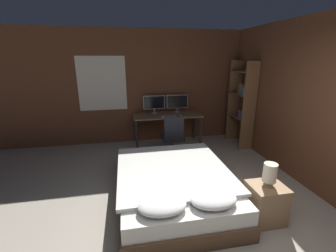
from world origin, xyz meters
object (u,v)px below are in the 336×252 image
object	(u,v)px
monitor_left	(154,103)
keyboard	(169,117)
bedside_lamp	(270,173)
computer_mouse	(181,116)
monitor_right	(177,102)
desk	(168,118)
bookshelf	(243,100)
bed	(174,186)
nightstand	(265,203)
office_chair	(172,141)

from	to	relation	value
monitor_left	keyboard	world-z (taller)	monitor_left
bedside_lamp	computer_mouse	world-z (taller)	bedside_lamp
monitor_right	keyboard	size ratio (longest dim) A/B	1.48
keyboard	computer_mouse	xyz separation A→B (m)	(0.27, 0.00, 0.01)
bedside_lamp	keyboard	world-z (taller)	bedside_lamp
monitor_left	desk	bearing A→B (deg)	-37.13
computer_mouse	bookshelf	xyz separation A→B (m)	(1.44, -0.17, 0.35)
bed	computer_mouse	size ratio (longest dim) A/B	29.23
bookshelf	bedside_lamp	bearing A→B (deg)	-111.08
bedside_lamp	desk	world-z (taller)	bedside_lamp
nightstand	desk	xyz separation A→B (m)	(-0.74, 2.91, 0.40)
bedside_lamp	computer_mouse	distance (m)	2.74
nightstand	office_chair	size ratio (longest dim) A/B	0.55
bed	monitor_right	bearing A→B (deg)	76.01
monitor_right	keyboard	world-z (taller)	monitor_right
desk	computer_mouse	world-z (taller)	computer_mouse
bedside_lamp	keyboard	distance (m)	2.80
desk	office_chair	xyz separation A→B (m)	(-0.05, -0.80, -0.28)
keyboard	office_chair	bearing A→B (deg)	-94.46
monitor_right	monitor_left	bearing A→B (deg)	180.00
bedside_lamp	bookshelf	xyz separation A→B (m)	(0.97, 2.53, 0.42)
monitor_left	monitor_right	distance (m)	0.58
bedside_lamp	bookshelf	size ratio (longest dim) A/B	0.15
keyboard	bookshelf	distance (m)	1.76
monitor_right	computer_mouse	world-z (taller)	monitor_right
desk	monitor_left	size ratio (longest dim) A/B	3.06
computer_mouse	bedside_lamp	bearing A→B (deg)	-80.15
nightstand	computer_mouse	world-z (taller)	computer_mouse
bookshelf	computer_mouse	bearing A→B (deg)	173.13
keyboard	bedside_lamp	bearing A→B (deg)	-74.70
bed	monitor_right	size ratio (longest dim) A/B	3.86
desk	monitor_right	xyz separation A→B (m)	(0.29, 0.22, 0.33)
bed	desk	xyz separation A→B (m)	(0.33, 2.26, 0.42)
bookshelf	monitor_left	bearing A→B (deg)	163.14
bedside_lamp	office_chair	distance (m)	2.28
bedside_lamp	keyboard	size ratio (longest dim) A/B	0.85
desk	computer_mouse	distance (m)	0.36
desk	monitor_right	size ratio (longest dim) A/B	3.06
bed	desk	size ratio (longest dim) A/B	1.26
office_chair	monitor_right	bearing A→B (deg)	71.85
nightstand	monitor_right	world-z (taller)	monitor_right
monitor_right	computer_mouse	bearing A→B (deg)	-92.43
monitor_right	office_chair	world-z (taller)	monitor_right
keyboard	bookshelf	world-z (taller)	bookshelf
nightstand	monitor_left	world-z (taller)	monitor_left
nightstand	bookshelf	size ratio (longest dim) A/B	0.26
bed	bookshelf	bearing A→B (deg)	42.55
nightstand	keyboard	xyz separation A→B (m)	(-0.74, 2.70, 0.50)
bed	monitor_right	distance (m)	2.67
bedside_lamp	monitor_right	bearing A→B (deg)	98.18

